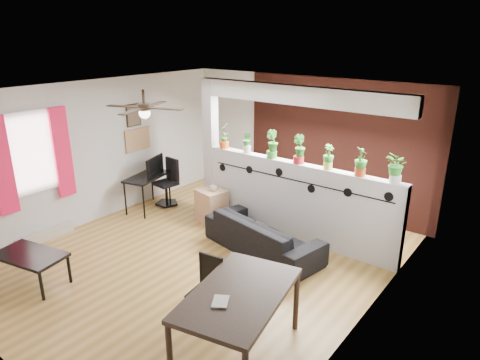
% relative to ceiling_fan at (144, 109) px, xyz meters
% --- Properties ---
extents(room_shell, '(6.30, 7.10, 2.90)m').
position_rel_ceiling_fan_xyz_m(room_shell, '(0.80, 0.30, -1.01)').
color(room_shell, olive).
rests_on(room_shell, ground).
extents(partition_wall, '(3.60, 0.18, 1.35)m').
position_rel_ceiling_fan_xyz_m(partition_wall, '(1.60, 1.80, -1.64)').
color(partition_wall, '#BCBCC1').
rests_on(partition_wall, ground).
extents(ceiling_header, '(3.60, 0.18, 0.30)m').
position_rel_ceiling_fan_xyz_m(ceiling_header, '(1.60, 1.80, 0.14)').
color(ceiling_header, silver).
rests_on(ceiling_header, room_shell).
extents(pier_column, '(0.22, 0.20, 2.60)m').
position_rel_ceiling_fan_xyz_m(pier_column, '(-0.31, 1.80, -1.01)').
color(pier_column, '#BCBCC1').
rests_on(pier_column, ground).
extents(brick_panel, '(3.90, 0.05, 2.60)m').
position_rel_ceiling_fan_xyz_m(brick_panel, '(1.60, 3.27, -1.01)').
color(brick_panel, '#A53E30').
rests_on(brick_panel, ground).
extents(vine_decal, '(3.31, 0.01, 0.30)m').
position_rel_ceiling_fan_xyz_m(vine_decal, '(1.60, 1.70, -1.23)').
color(vine_decal, black).
rests_on(vine_decal, partition_wall).
extents(window_assembly, '(0.09, 1.30, 1.55)m').
position_rel_ceiling_fan_xyz_m(window_assembly, '(-1.76, -0.90, -0.81)').
color(window_assembly, white).
rests_on(window_assembly, room_shell).
extents(baseboard_heater, '(0.08, 1.00, 0.18)m').
position_rel_ceiling_fan_xyz_m(baseboard_heater, '(-1.74, -0.90, -2.22)').
color(baseboard_heater, beige).
rests_on(baseboard_heater, ground).
extents(corkboard, '(0.03, 0.60, 0.45)m').
position_rel_ceiling_fan_xyz_m(corkboard, '(-1.78, 1.25, -0.96)').
color(corkboard, '#A2754E').
rests_on(corkboard, room_shell).
extents(framed_art, '(0.03, 0.34, 0.44)m').
position_rel_ceiling_fan_xyz_m(framed_art, '(-1.78, 1.20, -0.46)').
color(framed_art, '#8C7259').
rests_on(framed_art, room_shell).
extents(ceiling_fan, '(1.19, 1.19, 0.43)m').
position_rel_ceiling_fan_xyz_m(ceiling_fan, '(0.00, 0.00, 0.00)').
color(ceiling_fan, black).
rests_on(ceiling_fan, room_shell).
extents(potted_plant_0, '(0.30, 0.31, 0.47)m').
position_rel_ceiling_fan_xyz_m(potted_plant_0, '(0.02, 1.80, -0.72)').
color(potted_plant_0, '#EE561C').
rests_on(potted_plant_0, partition_wall).
extents(potted_plant_1, '(0.20, 0.16, 0.38)m').
position_rel_ceiling_fan_xyz_m(potted_plant_1, '(0.55, 1.80, -0.76)').
color(potted_plant_1, silver).
rests_on(potted_plant_1, partition_wall).
extents(potted_plant_2, '(0.27, 0.23, 0.48)m').
position_rel_ceiling_fan_xyz_m(potted_plant_2, '(1.07, 1.80, -0.71)').
color(potted_plant_2, green).
rests_on(potted_plant_2, partition_wall).
extents(potted_plant_3, '(0.29, 0.25, 0.48)m').
position_rel_ceiling_fan_xyz_m(potted_plant_3, '(1.60, 1.80, -0.71)').
color(potted_plant_3, red).
rests_on(potted_plant_3, partition_wall).
extents(potted_plant_4, '(0.21, 0.24, 0.40)m').
position_rel_ceiling_fan_xyz_m(potted_plant_4, '(2.13, 1.80, -0.75)').
color(potted_plant_4, '#EAE852').
rests_on(potted_plant_4, partition_wall).
extents(potted_plant_5, '(0.29, 0.29, 0.44)m').
position_rel_ceiling_fan_xyz_m(potted_plant_5, '(2.65, 1.80, -0.73)').
color(potted_plant_5, red).
rests_on(potted_plant_5, partition_wall).
extents(potted_plant_6, '(0.30, 0.29, 0.45)m').
position_rel_ceiling_fan_xyz_m(potted_plant_6, '(3.18, 1.80, -0.73)').
color(potted_plant_6, silver).
rests_on(potted_plant_6, partition_wall).
extents(sofa, '(2.06, 1.12, 0.57)m').
position_rel_ceiling_fan_xyz_m(sofa, '(1.44, 1.04, -2.03)').
color(sofa, black).
rests_on(sofa, ground).
extents(cube_shelf, '(0.58, 0.54, 0.61)m').
position_rel_ceiling_fan_xyz_m(cube_shelf, '(-0.02, 1.45, -2.01)').
color(cube_shelf, '#AC7C5A').
rests_on(cube_shelf, ground).
extents(cup, '(0.15, 0.15, 0.10)m').
position_rel_ceiling_fan_xyz_m(cup, '(0.03, 1.45, -1.65)').
color(cup, gray).
rests_on(cup, cube_shelf).
extents(computer_desk, '(0.72, 1.06, 0.70)m').
position_rel_ceiling_fan_xyz_m(computer_desk, '(-1.40, 1.10, -1.68)').
color(computer_desk, black).
rests_on(computer_desk, ground).
extents(monitor, '(0.35, 0.17, 0.20)m').
position_rel_ceiling_fan_xyz_m(monitor, '(-1.40, 1.25, -1.51)').
color(monitor, black).
rests_on(monitor, computer_desk).
extents(office_chair, '(0.49, 0.49, 0.95)m').
position_rel_ceiling_fan_xyz_m(office_chair, '(-1.25, 1.52, -1.90)').
color(office_chair, black).
rests_on(office_chair, ground).
extents(dining_table, '(1.18, 1.64, 0.81)m').
position_rel_ceiling_fan_xyz_m(dining_table, '(2.58, -1.06, -1.59)').
color(dining_table, black).
rests_on(dining_table, ground).
extents(book, '(0.25, 0.26, 0.02)m').
position_rel_ceiling_fan_xyz_m(book, '(2.48, -1.36, -1.49)').
color(book, gray).
rests_on(book, dining_table).
extents(folding_chair, '(0.40, 0.40, 0.86)m').
position_rel_ceiling_fan_xyz_m(folding_chair, '(1.90, -0.80, -1.81)').
color(folding_chair, black).
rests_on(folding_chair, ground).
extents(coffee_table, '(1.09, 0.75, 0.47)m').
position_rel_ceiling_fan_xyz_m(coffee_table, '(-0.61, -1.71, -1.90)').
color(coffee_table, black).
rests_on(coffee_table, ground).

